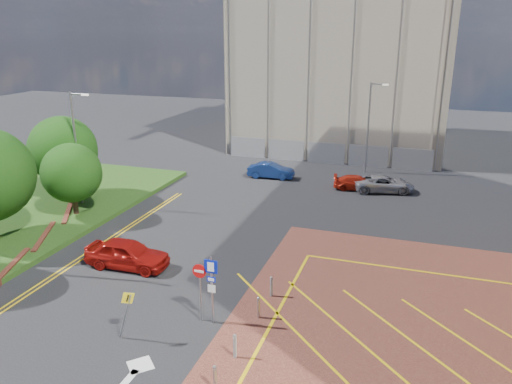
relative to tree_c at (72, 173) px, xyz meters
The scene contains 15 objects.
ground 17.10m from the tree_c, 36.53° to the right, with size 140.00×140.00×0.00m, color black.
retaining_wall 8.71m from the tree_c, 78.00° to the right, with size 6.06×20.33×0.40m.
tree_c is the anchor object (origin of this frame).
tree_d 4.30m from the tree_c, 135.00° to the left, with size 5.00×5.00×6.08m.
lamp_left_far 2.65m from the tree_c, 114.71° to the left, with size 1.53×0.16×8.00m.
lamp_back 25.19m from the tree_c, 45.68° to the left, with size 1.53×0.16×8.00m.
sign_cluster 16.53m from the tree_c, 33.16° to the right, with size 1.17×0.12×3.20m.
warning_sign 15.97m from the tree_c, 45.28° to the right, with size 0.82×0.43×2.24m.
bollard_row 19.83m from the tree_c, 36.44° to the right, with size 0.14×11.14×0.90m.
construction_building 33.81m from the tree_c, 65.77° to the left, with size 21.20×19.20×22.00m, color #B2A591.
construction_fence 24.80m from the tree_c, 54.06° to the left, with size 21.60×0.06×2.00m, color gray.
car_red_left 9.55m from the tree_c, 35.98° to the right, with size 1.85×4.61×1.57m, color #99110D.
car_blue_back 16.93m from the tree_c, 53.65° to the left, with size 1.40×4.02×1.32m, color navy.
car_red_back 21.70m from the tree_c, 35.45° to the left, with size 1.58×3.89×1.13m, color red.
car_silver_back 23.42m from the tree_c, 32.78° to the left, with size 2.16×4.67×1.30m, color #A3A2A9.
Camera 1 is at (8.35, -16.58, 12.33)m, focal length 35.00 mm.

